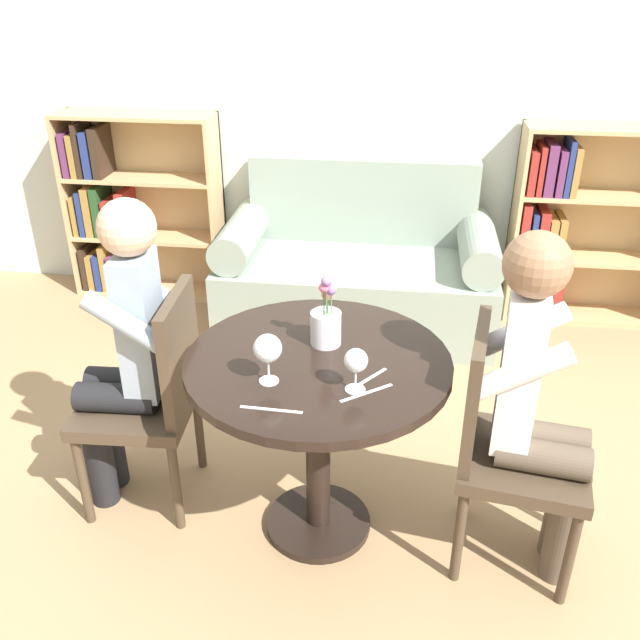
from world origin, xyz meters
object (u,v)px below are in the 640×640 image
at_px(couch, 357,273).
at_px(wine_glass_right, 356,362).
at_px(person_left, 124,353).
at_px(bookshelf_right, 573,228).
at_px(bookshelf_left, 128,206).
at_px(chair_right, 504,440).
at_px(chair_left, 154,392).
at_px(wine_glass_left, 268,350).
at_px(person_right, 539,404).
at_px(flower_vase, 326,323).

bearing_deg(couch, wine_glass_right, -85.77).
relative_size(couch, person_left, 1.25).
bearing_deg(bookshelf_right, wine_glass_right, -116.92).
bearing_deg(bookshelf_left, wine_glass_right, -53.03).
bearing_deg(wine_glass_right, bookshelf_left, 126.97).
height_order(chair_right, wine_glass_right, chair_right).
bearing_deg(chair_right, wine_glass_right, 114.47).
bearing_deg(chair_left, bookshelf_left, -158.78).
bearing_deg(wine_glass_right, chair_right, 16.11).
bearing_deg(wine_glass_left, wine_glass_right, -2.60).
height_order(bookshelf_left, wine_glass_left, bookshelf_left).
height_order(bookshelf_left, person_right, person_right).
height_order(bookshelf_left, chair_right, bookshelf_left).
height_order(bookshelf_right, person_left, person_left).
height_order(person_left, flower_vase, person_left).
height_order(couch, wine_glass_left, couch).
distance_m(person_left, wine_glass_left, 0.67).
bearing_deg(person_right, couch, 30.75).
distance_m(person_right, flower_vase, 0.75).
bearing_deg(chair_right, bookshelf_left, 54.91).
xyz_separation_m(chair_left, wine_glass_right, (0.78, -0.27, 0.36)).
height_order(chair_left, chair_right, same).
height_order(person_right, wine_glass_right, person_right).
bearing_deg(wine_glass_left, person_left, 157.29).
relative_size(chair_right, flower_vase, 3.37).
xyz_separation_m(couch, person_left, (-0.73, -1.63, 0.35)).
distance_m(chair_right, wine_glass_left, 0.87).
relative_size(bookshelf_right, flower_vase, 4.28).
xyz_separation_m(chair_left, person_left, (-0.09, -0.01, 0.17)).
bearing_deg(chair_left, couch, 155.59).
height_order(person_right, flower_vase, person_right).
xyz_separation_m(chair_right, wine_glass_right, (-0.50, -0.14, 0.36)).
bearing_deg(flower_vase, bookshelf_right, 57.03).
bearing_deg(flower_vase, wine_glass_left, -119.69).
distance_m(couch, chair_right, 1.86).
bearing_deg(couch, bookshelf_right, 12.27).
relative_size(chair_right, person_left, 0.72).
distance_m(wine_glass_right, flower_vase, 0.30).
xyz_separation_m(bookshelf_left, flower_vase, (1.50, -1.88, 0.27)).
relative_size(person_left, wine_glass_right, 8.63).
bearing_deg(bookshelf_left, couch, -10.27).
relative_size(couch, person_right, 1.26).
height_order(bookshelf_right, wine_glass_left, bookshelf_right).
bearing_deg(chair_right, couch, 28.52).
relative_size(couch, chair_right, 1.74).
bearing_deg(bookshelf_right, chair_right, -106.46).
relative_size(chair_right, wine_glass_left, 5.40).
bearing_deg(wine_glass_right, bookshelf_right, 63.08).
relative_size(wine_glass_right, flower_vase, 0.54).
xyz_separation_m(bookshelf_left, wine_glass_left, (1.35, -2.14, 0.30)).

